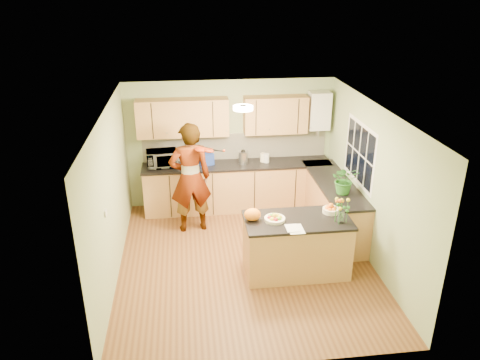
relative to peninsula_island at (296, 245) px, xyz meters
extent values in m
plane|color=brown|center=(-0.74, 0.37, -0.46)|extent=(4.50, 4.50, 0.00)
cube|color=silver|center=(-0.74, 0.37, 2.04)|extent=(4.00, 4.50, 0.02)
cube|color=#9DB07E|center=(-0.74, 2.62, 0.79)|extent=(4.00, 0.02, 2.50)
cube|color=#9DB07E|center=(-0.74, -1.88, 0.79)|extent=(4.00, 0.02, 2.50)
cube|color=#9DB07E|center=(-2.74, 0.37, 0.79)|extent=(0.02, 4.50, 2.50)
cube|color=#9DB07E|center=(1.26, 0.37, 0.79)|extent=(0.02, 4.50, 2.50)
cube|color=#A56C42|center=(-0.64, 2.32, -0.01)|extent=(3.60, 0.60, 0.90)
cube|color=black|center=(-0.64, 2.31, 0.46)|extent=(3.64, 0.62, 0.04)
cube|color=#A56C42|center=(0.96, 1.22, -0.01)|extent=(0.60, 2.20, 0.90)
cube|color=black|center=(0.95, 1.22, 0.46)|extent=(0.62, 2.24, 0.04)
cube|color=white|center=(-0.64, 2.61, 0.74)|extent=(3.60, 0.02, 0.52)
cube|color=#A56C42|center=(-1.64, 2.45, 1.39)|extent=(1.70, 0.34, 0.70)
cube|color=#A56C42|center=(0.11, 2.45, 1.39)|extent=(1.20, 0.34, 0.70)
cube|color=white|center=(0.96, 2.46, 1.44)|extent=(0.40, 0.30, 0.72)
cylinder|color=#AEAEB3|center=(0.96, 2.46, 1.04)|extent=(0.06, 0.06, 0.20)
cube|color=white|center=(1.25, 0.97, 1.09)|extent=(0.01, 1.30, 1.05)
cube|color=black|center=(1.25, 0.97, 1.09)|extent=(0.01, 1.18, 0.92)
cube|color=white|center=(-2.73, -0.23, 0.84)|extent=(0.02, 0.09, 0.09)
cylinder|color=#FFEABF|center=(-0.74, 0.67, 2.00)|extent=(0.30, 0.30, 0.06)
cylinder|color=white|center=(-0.74, 0.67, 2.03)|extent=(0.10, 0.10, 0.02)
cube|color=#A56C42|center=(0.00, 0.00, -0.02)|extent=(1.55, 0.78, 0.87)
cube|color=black|center=(0.00, 0.00, 0.44)|extent=(1.59, 0.82, 0.04)
cylinder|color=#FBEFC9|center=(-0.35, 0.00, 0.48)|extent=(0.31, 0.31, 0.05)
cylinder|color=#FBEFC9|center=(0.55, 0.15, 0.49)|extent=(0.25, 0.25, 0.07)
cylinder|color=silver|center=(0.60, -0.18, 0.55)|extent=(0.10, 0.10, 0.19)
ellipsoid|color=orange|center=(-0.68, 0.05, 0.55)|extent=(0.29, 0.26, 0.19)
cube|color=white|center=(-0.10, -0.30, 0.46)|extent=(0.22, 0.29, 0.01)
imported|color=#D99984|center=(-1.56, 1.55, 0.55)|extent=(0.79, 0.58, 2.01)
imported|color=white|center=(-2.07, 2.36, 0.64)|extent=(0.60, 0.43, 0.31)
cube|color=#213A98|center=(-1.25, 2.35, 0.59)|extent=(0.33, 0.29, 0.22)
cylinder|color=#AEAEB3|center=(-0.52, 2.33, 0.60)|extent=(0.17, 0.17, 0.24)
sphere|color=black|center=(-0.52, 2.33, 0.76)|extent=(0.09, 0.09, 0.09)
cylinder|color=#FBEFC9|center=(-0.13, 2.37, 0.57)|extent=(0.13, 0.13, 0.17)
cylinder|color=white|center=(-0.07, 2.33, 0.57)|extent=(0.14, 0.14, 0.17)
imported|color=#2B6F25|center=(0.96, 0.76, 0.73)|extent=(0.50, 0.45, 0.49)
camera|label=1|loc=(-1.61, -6.03, 3.74)|focal=35.00mm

